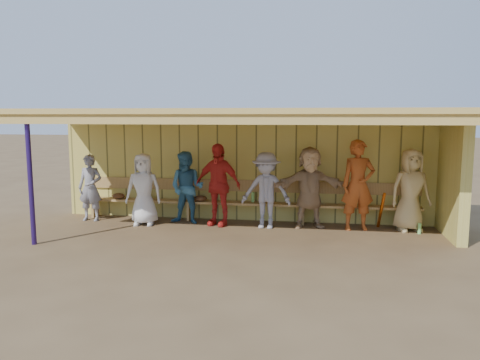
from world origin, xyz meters
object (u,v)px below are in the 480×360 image
object	(u,v)px
player_a	(90,188)
bench	(245,198)
player_b	(144,189)
player_e	(266,190)
player_g	(358,185)
player_h	(410,190)
player_f	(310,187)
player_d	(218,185)
player_c	(187,188)

from	to	relation	value
player_a	bench	size ratio (longest dim) A/B	0.20
player_b	player_e	world-z (taller)	player_e
player_g	player_h	distance (m)	1.07
player_f	player_g	distance (m)	1.00
player_g	bench	distance (m)	2.49
player_a	player_d	xyz separation A→B (m)	(2.95, 0.02, 0.14)
player_a	player_c	xyz separation A→B (m)	(2.24, 0.07, 0.04)
player_f	player_d	bearing A→B (deg)	169.83
player_d	player_h	bearing A→B (deg)	17.67
player_d	player_e	bearing A→B (deg)	10.76
bench	player_b	bearing A→B (deg)	-162.78
player_e	player_d	bearing A→B (deg)	178.21
bench	player_h	bearing A→B (deg)	-5.01
player_c	player_g	world-z (taller)	player_g
player_c	player_e	bearing A→B (deg)	0.38
player_a	bench	xyz separation A→B (m)	(3.49, 0.47, -0.23)
player_a	bench	world-z (taller)	player_a
player_a	player_d	world-z (taller)	player_d
player_b	player_g	world-z (taller)	player_g
player_d	player_e	distance (m)	1.07
player_a	player_f	size ratio (longest dim) A/B	0.87
player_d	player_g	world-z (taller)	player_g
player_d	player_c	bearing A→B (deg)	-168.31
player_a	player_e	bearing A→B (deg)	-1.46
player_a	player_c	world-z (taller)	player_c
player_g	player_h	xyz separation A→B (m)	(1.06, 0.08, -0.09)
player_b	player_c	bearing A→B (deg)	10.04
player_b	player_g	xyz separation A→B (m)	(4.57, 0.28, 0.16)
player_e	player_a	bearing A→B (deg)	-177.82
player_e	player_g	xyz separation A→B (m)	(1.90, 0.15, 0.14)
player_c	bench	size ratio (longest dim) A/B	0.21
player_c	player_d	world-z (taller)	player_d
player_f	bench	distance (m)	1.51
player_g	player_h	world-z (taller)	player_g
player_d	bench	distance (m)	0.79
player_c	player_h	bearing A→B (deg)	6.03
player_f	player_g	xyz separation A→B (m)	(0.99, -0.04, 0.08)
player_b	player_e	xyz separation A→B (m)	(2.67, 0.13, 0.02)
player_f	player_h	bearing A→B (deg)	-11.81
player_c	player_d	distance (m)	0.71
player_b	player_g	size ratio (longest dim) A/B	0.83
player_b	player_d	distance (m)	1.63
player_b	player_d	bearing A→B (deg)	1.23
bench	player_f	bearing A→B (deg)	-13.66
player_d	bench	world-z (taller)	player_d
player_a	player_g	xyz separation A→B (m)	(5.91, 0.09, 0.19)
player_e	player_c	bearing A→B (deg)	178.58
player_e	bench	distance (m)	0.80
player_a	player_h	world-z (taller)	player_h
player_a	player_f	xyz separation A→B (m)	(4.92, 0.12, 0.11)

